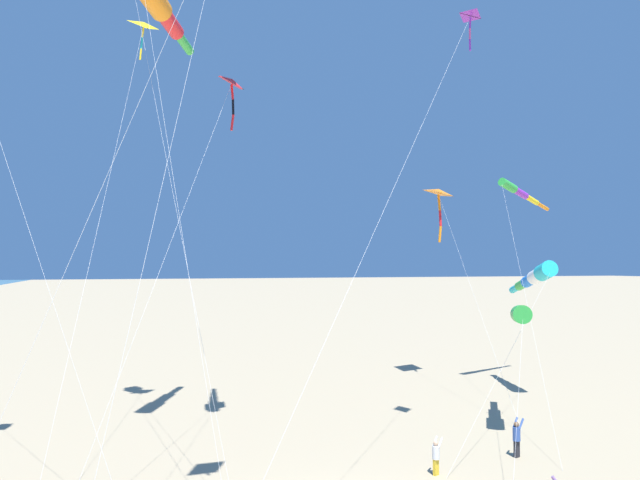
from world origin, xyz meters
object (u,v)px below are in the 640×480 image
(kite_delta_teal_far_right, at_px, (232,84))
(kite_windsock_long_streamer_right, at_px, (162,12))
(person_child_grey_jacket, at_px, (517,436))
(kite_delta_checkered_midright, at_px, (143,27))
(kite_windsock_striped_overhead, at_px, (519,314))
(person_child_green_jacket, at_px, (436,455))
(kite_windsock_orange_high_right, at_px, (535,277))
(kite_windsock_yellow_midlevel, at_px, (519,192))
(kite_delta_rainbow_low_near, at_px, (470,18))
(kite_delta_green_low_center, at_px, (439,193))

(kite_delta_teal_far_right, bearing_deg, kite_windsock_long_streamer_right, 168.44)
(person_child_grey_jacket, relative_size, kite_delta_checkered_midright, 0.08)
(kite_windsock_striped_overhead, bearing_deg, kite_delta_checkered_midright, 159.61)
(person_child_green_jacket, relative_size, kite_delta_checkered_midright, 0.07)
(kite_windsock_striped_overhead, relative_size, kite_windsock_long_streamer_right, 0.63)
(kite_windsock_orange_high_right, bearing_deg, kite_delta_teal_far_right, -169.22)
(kite_windsock_striped_overhead, height_order, kite_windsock_yellow_midlevel, kite_windsock_yellow_midlevel)
(person_child_green_jacket, relative_size, kite_windsock_yellow_midlevel, 0.09)
(kite_delta_teal_far_right, bearing_deg, kite_windsock_yellow_midlevel, 17.77)
(kite_windsock_orange_high_right, bearing_deg, person_child_grey_jacket, -131.36)
(kite_windsock_yellow_midlevel, bearing_deg, person_child_green_jacket, -135.76)
(person_child_green_jacket, xyz_separation_m, kite_delta_teal_far_right, (-5.83, 6.20, 13.77))
(kite_delta_teal_far_right, height_order, kite_windsock_long_streamer_right, kite_windsock_long_streamer_right)
(kite_delta_rainbow_low_near, bearing_deg, kite_windsock_orange_high_right, 41.20)
(kite_delta_checkered_midright, bearing_deg, person_child_grey_jacket, -33.86)
(person_child_green_jacket, distance_m, kite_windsock_long_streamer_right, 19.90)
(kite_windsock_long_streamer_right, bearing_deg, kite_delta_checkered_midright, 103.33)
(kite_delta_rainbow_low_near, bearing_deg, kite_delta_green_low_center, 65.38)
(kite_delta_rainbow_low_near, xyz_separation_m, kite_delta_teal_far_right, (-8.37, 4.49, -2.06))
(person_child_grey_jacket, xyz_separation_m, kite_delta_green_low_center, (4.72, 13.87, 10.64))
(kite_delta_green_low_center, relative_size, kite_delta_teal_far_right, 0.84)
(kite_delta_rainbow_low_near, relative_size, kite_windsock_orange_high_right, 1.25)
(kite_windsock_yellow_midlevel, bearing_deg, kite_delta_teal_far_right, -162.23)
(person_child_grey_jacket, relative_size, kite_delta_green_low_center, 0.11)
(person_child_green_jacket, distance_m, kite_delta_checkered_midright, 21.50)
(person_child_grey_jacket, relative_size, kite_windsock_long_streamer_right, 0.08)
(kite_windsock_striped_overhead, bearing_deg, kite_delta_green_low_center, 77.94)
(person_child_grey_jacket, height_order, kite_windsock_long_streamer_right, kite_windsock_long_streamer_right)
(person_child_green_jacket, relative_size, kite_windsock_orange_high_right, 0.09)
(kite_windsock_orange_high_right, bearing_deg, kite_windsock_long_streamer_right, -172.27)
(kite_delta_teal_far_right, height_order, kite_windsock_orange_high_right, kite_delta_teal_far_right)
(person_child_grey_jacket, xyz_separation_m, kite_windsock_yellow_midlevel, (8.61, 11.28, 10.56))
(kite_windsock_striped_overhead, distance_m, kite_windsock_long_streamer_right, 19.49)
(kite_delta_teal_far_right, relative_size, kite_windsock_yellow_midlevel, 1.01)
(kite_delta_green_low_center, relative_size, kite_windsock_long_streamer_right, 0.70)
(kite_windsock_striped_overhead, relative_size, kite_delta_teal_far_right, 0.76)
(person_child_green_jacket, distance_m, kite_windsock_striped_overhead, 8.35)
(person_child_green_jacket, bearing_deg, person_child_grey_jacket, 11.32)
(person_child_grey_jacket, height_order, kite_delta_checkered_midright, kite_delta_checkered_midright)
(kite_delta_green_low_center, relative_size, kite_delta_checkered_midright, 0.69)
(kite_delta_rainbow_low_near, relative_size, kite_windsock_yellow_midlevel, 1.15)
(kite_windsock_striped_overhead, xyz_separation_m, kite_windsock_long_streamer_right, (-14.74, 3.03, 12.38))
(kite_windsock_striped_overhead, bearing_deg, kite_windsock_yellow_midlevel, 53.14)
(kite_delta_checkered_midright, distance_m, kite_windsock_yellow_midlevel, 22.64)
(kite_delta_rainbow_low_near, relative_size, kite_delta_checkered_midright, 0.93)
(person_child_grey_jacket, bearing_deg, kite_delta_rainbow_low_near, 141.13)
(kite_windsock_striped_overhead, bearing_deg, kite_windsock_long_streamer_right, 168.40)
(kite_windsock_striped_overhead, height_order, kite_delta_checkered_midright, kite_delta_checkered_midright)
(person_child_green_jacket, xyz_separation_m, kite_windsock_orange_high_right, (11.43, 9.49, 5.68))
(kite_windsock_long_streamer_right, distance_m, kite_windsock_yellow_midlevel, 22.41)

